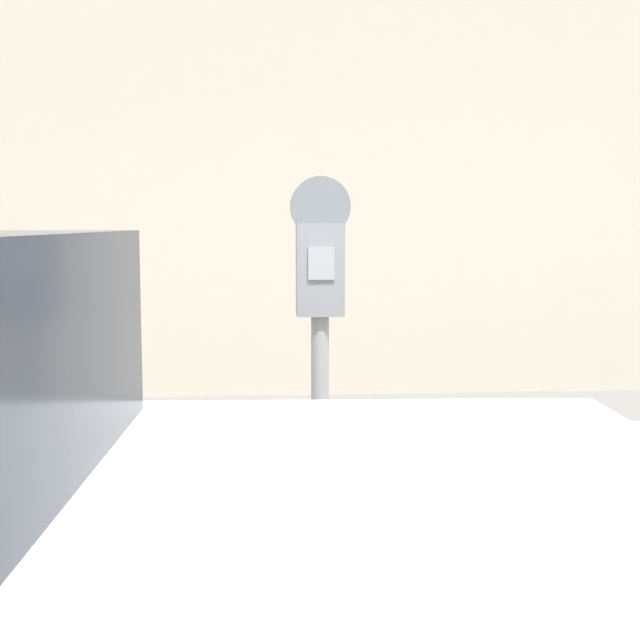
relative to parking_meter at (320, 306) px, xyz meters
The scene contains 2 objects.
sidewalk 1.60m from the parking_meter, 105.62° to the left, with size 24.00×2.80×0.12m.
parking_meter is the anchor object (origin of this frame).
Camera 1 is at (0.06, -2.15, 1.46)m, focal length 50.00 mm.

